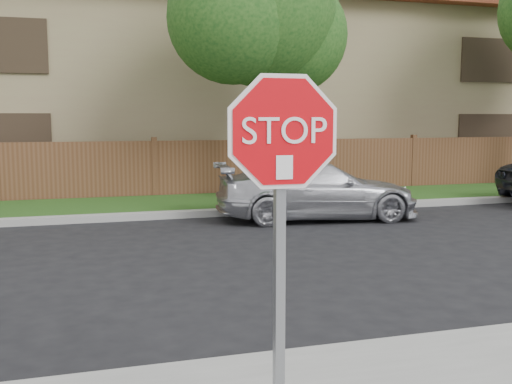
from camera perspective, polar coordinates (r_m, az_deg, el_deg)
name	(u,v)px	position (r m, az deg, el deg)	size (l,w,h in m)	color
ground	(304,357)	(5.85, 4.61, -15.40)	(90.00, 90.00, 0.00)	black
far_curb	(173,215)	(13.51, -7.91, -2.15)	(70.00, 0.30, 0.15)	gray
grass_strip	(163,205)	(15.12, -8.85, -1.23)	(70.00, 3.00, 0.12)	#1E4714
fence	(155,170)	(16.62, -9.63, 2.07)	(70.00, 0.12, 1.60)	#53321D
apartment_building	(134,81)	(22.16, -11.55, 10.34)	(35.20, 9.20, 7.20)	#95815C
tree_mid	(262,10)	(15.50, 0.60, 16.93)	(4.80, 3.90, 7.35)	#382B21
stop_sign	(282,183)	(3.78, 2.49, 0.90)	(1.01, 0.13, 2.55)	gray
sedan_right	(317,190)	(13.24, 5.83, 0.19)	(1.81, 4.45, 1.29)	#BBBCC3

